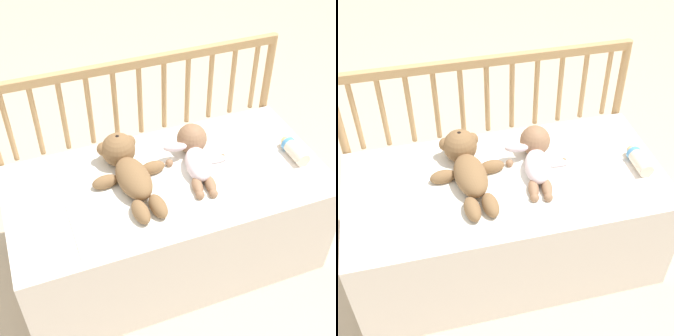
{
  "view_description": "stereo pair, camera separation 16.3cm",
  "coord_description": "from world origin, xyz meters",
  "views": [
    {
      "loc": [
        -0.48,
        -1.27,
        1.75
      ],
      "look_at": [
        0.0,
        -0.0,
        0.54
      ],
      "focal_mm": 50.0,
      "sensor_mm": 36.0,
      "label": 1
    },
    {
      "loc": [
        -0.32,
        -1.32,
        1.75
      ],
      "look_at": [
        0.0,
        -0.0,
        0.54
      ],
      "focal_mm": 50.0,
      "sensor_mm": 36.0,
      "label": 2
    }
  ],
  "objects": [
    {
      "name": "teddy_bear",
      "position": [
        -0.14,
        0.06,
        0.54
      ],
      "size": [
        0.31,
        0.45,
        0.14
      ],
      "color": "olive",
      "rests_on": "crib_mattress"
    },
    {
      "name": "crib_rail",
      "position": [
        -0.0,
        0.34,
        0.6
      ],
      "size": [
        1.28,
        0.04,
        0.84
      ],
      "color": "tan",
      "rests_on": "ground_plane"
    },
    {
      "name": "ground_plane",
      "position": [
        0.0,
        0.0,
        0.0
      ],
      "size": [
        12.0,
        12.0,
        0.0
      ],
      "primitive_type": "plane",
      "color": "#C6B293"
    },
    {
      "name": "blanket",
      "position": [
        -0.03,
        -0.0,
        0.48
      ],
      "size": [
        0.76,
        0.54,
        0.01
      ],
      "color": "white",
      "rests_on": "crib_mattress"
    },
    {
      "name": "baby",
      "position": [
        0.14,
        0.05,
        0.53
      ],
      "size": [
        0.25,
        0.37,
        0.13
      ],
      "color": "white",
      "rests_on": "crib_mattress"
    },
    {
      "name": "crib_mattress",
      "position": [
        0.0,
        0.0,
        0.24
      ],
      "size": [
        1.28,
        0.63,
        0.48
      ],
      "color": "white",
      "rests_on": "ground_plane"
    },
    {
      "name": "baby_bottle",
      "position": [
        0.54,
        -0.05,
        0.51
      ],
      "size": [
        0.06,
        0.16,
        0.06
      ],
      "color": "#F4E5CC",
      "rests_on": "crib_mattress"
    }
  ]
}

